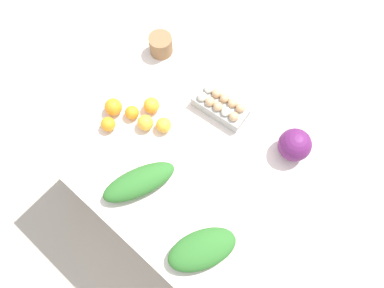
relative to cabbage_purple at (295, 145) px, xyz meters
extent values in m
plane|color=#B2A899|center=(0.35, 0.27, -0.82)|extent=(8.00, 8.00, 0.00)
cube|color=silver|center=(0.35, 0.27, -0.09)|extent=(1.14, 1.00, 0.03)
cylinder|color=olive|center=(-0.16, -0.17, -0.46)|extent=(0.06, 0.06, 0.71)
cylinder|color=olive|center=(0.86, -0.17, -0.46)|extent=(0.06, 0.06, 0.71)
cylinder|color=olive|center=(0.86, 0.71, -0.46)|extent=(0.06, 0.06, 0.71)
sphere|color=#601E5B|center=(0.00, 0.00, 0.00)|extent=(0.15, 0.15, 0.15)
cube|color=#A8A8A3|center=(0.37, 0.05, -0.04)|extent=(0.26, 0.14, 0.06)
sphere|color=white|center=(0.46, 0.08, 0.00)|extent=(0.04, 0.04, 0.04)
sphere|color=tan|center=(0.41, 0.08, 0.00)|extent=(0.04, 0.04, 0.04)
sphere|color=tan|center=(0.37, 0.08, 0.00)|extent=(0.04, 0.04, 0.04)
sphere|color=white|center=(0.33, 0.07, 0.00)|extent=(0.04, 0.04, 0.04)
sphere|color=tan|center=(0.28, 0.07, 0.00)|extent=(0.04, 0.04, 0.04)
sphere|color=white|center=(0.46, 0.03, 0.00)|extent=(0.04, 0.04, 0.04)
sphere|color=tan|center=(0.42, 0.03, 0.00)|extent=(0.04, 0.04, 0.04)
sphere|color=tan|center=(0.37, 0.02, 0.00)|extent=(0.04, 0.04, 0.04)
sphere|color=tan|center=(0.33, 0.02, 0.00)|extent=(0.04, 0.04, 0.04)
sphere|color=tan|center=(0.29, 0.01, 0.00)|extent=(0.04, 0.04, 0.04)
cylinder|color=olive|center=(0.81, -0.01, -0.02)|extent=(0.12, 0.12, 0.10)
ellipsoid|color=#2D6B28|center=(0.02, 0.59, -0.03)|extent=(0.27, 0.32, 0.08)
ellipsoid|color=#2D6B28|center=(0.40, 0.56, -0.03)|extent=(0.24, 0.35, 0.09)
sphere|color=orange|center=(0.66, 0.34, -0.04)|extent=(0.07, 0.07, 0.07)
sphere|color=orange|center=(0.62, 0.26, -0.04)|extent=(0.08, 0.08, 0.08)
sphere|color=#F9A833|center=(0.51, 0.29, -0.04)|extent=(0.07, 0.07, 0.07)
sphere|color=#F9A833|center=(0.58, 0.34, -0.04)|extent=(0.07, 0.07, 0.07)
sphere|color=orange|center=(0.74, 0.38, -0.03)|extent=(0.08, 0.08, 0.08)
sphere|color=orange|center=(0.70, 0.46, -0.04)|extent=(0.07, 0.07, 0.07)
camera|label=1|loc=(-0.07, 0.75, 1.50)|focal=35.00mm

